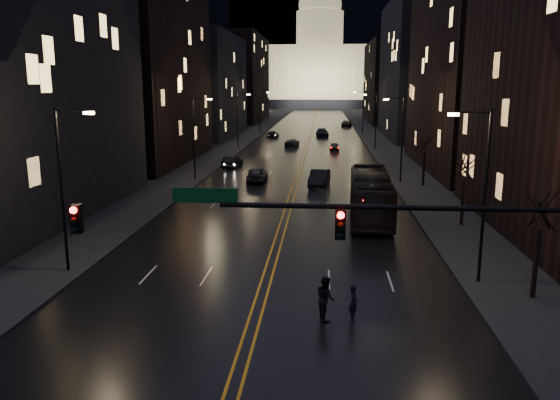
% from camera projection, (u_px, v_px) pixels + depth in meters
% --- Properties ---
extents(ground, '(900.00, 900.00, 0.00)m').
position_uv_depth(ground, '(238.00, 375.00, 19.38)').
color(ground, black).
rests_on(ground, ground).
extents(road, '(20.00, 320.00, 0.02)m').
position_uv_depth(road, '(314.00, 124.00, 146.20)').
color(road, black).
rests_on(road, ground).
extents(sidewalk_left, '(8.00, 320.00, 0.16)m').
position_uv_depth(sidewalk_left, '(262.00, 123.00, 147.29)').
color(sidewalk_left, black).
rests_on(sidewalk_left, ground).
extents(sidewalk_right, '(8.00, 320.00, 0.16)m').
position_uv_depth(sidewalk_right, '(366.00, 124.00, 145.07)').
color(sidewalk_right, black).
rests_on(sidewalk_right, ground).
extents(center_line, '(0.62, 320.00, 0.01)m').
position_uv_depth(center_line, '(314.00, 124.00, 146.19)').
color(center_line, orange).
rests_on(center_line, road).
extents(building_left_near, '(12.00, 28.00, 22.00)m').
position_uv_depth(building_left_near, '(1.00, 73.00, 40.24)').
color(building_left_near, black).
rests_on(building_left_near, ground).
extents(building_left_mid, '(12.00, 30.00, 28.00)m').
position_uv_depth(building_left_mid, '(141.00, 55.00, 70.84)').
color(building_left_mid, black).
rests_on(building_left_mid, ground).
extents(building_left_far, '(12.00, 34.00, 20.00)m').
position_uv_depth(building_left_far, '(205.00, 86.00, 108.73)').
color(building_left_far, black).
rests_on(building_left_far, ground).
extents(building_left_dist, '(12.00, 40.00, 24.00)m').
position_uv_depth(building_left_dist, '(241.00, 79.00, 155.15)').
color(building_left_dist, black).
rests_on(building_left_dist, ground).
extents(building_right_tall, '(12.00, 30.00, 38.00)m').
position_uv_depth(building_right_tall, '(484.00, 6.00, 62.60)').
color(building_right_tall, black).
rests_on(building_right_tall, ground).
extents(building_right_mid, '(12.00, 34.00, 26.00)m').
position_uv_depth(building_right_mid, '(420.00, 70.00, 104.80)').
color(building_right_mid, black).
rests_on(building_right_mid, ground).
extents(building_right_dist, '(12.00, 40.00, 22.00)m').
position_uv_depth(building_right_dist, '(390.00, 82.00, 152.03)').
color(building_right_dist, black).
rests_on(building_right_dist, ground).
extents(mountain_ridge, '(520.00, 60.00, 130.00)m').
position_uv_depth(mountain_ridge, '(381.00, 4.00, 373.56)').
color(mountain_ridge, black).
rests_on(mountain_ridge, ground).
extents(capitol, '(90.00, 50.00, 58.50)m').
position_uv_depth(capitol, '(319.00, 71.00, 259.73)').
color(capitol, black).
rests_on(capitol, ground).
extents(traffic_signal, '(17.29, 0.45, 7.00)m').
position_uv_depth(traffic_signal, '(414.00, 240.00, 17.86)').
color(traffic_signal, black).
rests_on(traffic_signal, ground).
extents(streetlamp_right_near, '(2.13, 0.25, 9.00)m').
position_uv_depth(streetlamp_right_near, '(482.00, 188.00, 27.24)').
color(streetlamp_right_near, black).
rests_on(streetlamp_right_near, ground).
extents(streetlamp_left_near, '(2.13, 0.25, 9.00)m').
position_uv_depth(streetlamp_left_near, '(64.00, 182.00, 28.95)').
color(streetlamp_left_near, black).
rests_on(streetlamp_left_near, ground).
extents(streetlamp_right_mid, '(2.13, 0.25, 9.00)m').
position_uv_depth(streetlamp_right_mid, '(401.00, 135.00, 56.50)').
color(streetlamp_right_mid, black).
rests_on(streetlamp_right_mid, ground).
extents(streetlamp_left_mid, '(2.13, 0.25, 9.00)m').
position_uv_depth(streetlamp_left_mid, '(195.00, 133.00, 58.21)').
color(streetlamp_left_mid, black).
rests_on(streetlamp_left_mid, ground).
extents(streetlamp_right_far, '(2.13, 0.25, 9.00)m').
position_uv_depth(streetlamp_right_far, '(375.00, 118.00, 85.77)').
color(streetlamp_right_far, black).
rests_on(streetlamp_right_far, ground).
extents(streetlamp_left_far, '(2.13, 0.25, 9.00)m').
position_uv_depth(streetlamp_left_far, '(239.00, 117.00, 87.48)').
color(streetlamp_left_far, black).
rests_on(streetlamp_left_far, ground).
extents(streetlamp_right_dist, '(2.13, 0.25, 9.00)m').
position_uv_depth(streetlamp_right_dist, '(362.00, 110.00, 115.03)').
color(streetlamp_right_dist, black).
rests_on(streetlamp_right_dist, ground).
extents(streetlamp_left_dist, '(2.13, 0.25, 9.00)m').
position_uv_depth(streetlamp_left_dist, '(260.00, 110.00, 116.74)').
color(streetlamp_left_dist, black).
rests_on(streetlamp_left_dist, ground).
extents(tree_right_near, '(2.40, 2.40, 6.65)m').
position_uv_depth(tree_right_near, '(541.00, 208.00, 25.23)').
color(tree_right_near, black).
rests_on(tree_right_near, ground).
extents(tree_right_mid, '(2.40, 2.40, 6.65)m').
position_uv_depth(tree_right_mid, '(465.00, 165.00, 38.89)').
color(tree_right_mid, black).
rests_on(tree_right_mid, ground).
extents(tree_right_far, '(2.40, 2.40, 6.65)m').
position_uv_depth(tree_right_far, '(425.00, 142.00, 54.50)').
color(tree_right_far, black).
rests_on(tree_right_far, ground).
extents(bus, '(3.56, 12.94, 3.57)m').
position_uv_depth(bus, '(370.00, 195.00, 42.21)').
color(bus, black).
rests_on(bus, ground).
extents(oncoming_car_a, '(1.99, 4.89, 1.67)m').
position_uv_depth(oncoming_car_a, '(257.00, 174.00, 58.19)').
color(oncoming_car_a, black).
rests_on(oncoming_car_a, ground).
extents(oncoming_car_b, '(2.12, 4.71, 1.50)m').
position_uv_depth(oncoming_car_b, '(232.00, 162.00, 68.13)').
color(oncoming_car_b, black).
rests_on(oncoming_car_b, ground).
extents(oncoming_car_c, '(2.38, 4.69, 1.27)m').
position_uv_depth(oncoming_car_c, '(292.00, 142.00, 92.64)').
color(oncoming_car_c, black).
rests_on(oncoming_car_c, ground).
extents(oncoming_car_d, '(2.20, 4.91, 1.40)m').
position_uv_depth(oncoming_car_d, '(273.00, 134.00, 107.36)').
color(oncoming_car_d, black).
rests_on(oncoming_car_d, ground).
extents(receding_car_a, '(2.31, 5.31, 1.70)m').
position_uv_depth(receding_car_a, '(319.00, 178.00, 55.62)').
color(receding_car_a, black).
rests_on(receding_car_a, ground).
extents(receding_car_b, '(1.63, 3.80, 1.28)m').
position_uv_depth(receding_car_b, '(334.00, 147.00, 85.98)').
color(receding_car_b, black).
rests_on(receding_car_b, ground).
extents(receding_car_c, '(2.80, 5.78, 1.62)m').
position_uv_depth(receding_car_c, '(322.00, 133.00, 109.90)').
color(receding_car_c, black).
rests_on(receding_car_c, ground).
extents(receding_car_d, '(2.90, 5.66, 1.53)m').
position_uv_depth(receding_car_d, '(347.00, 124.00, 137.16)').
color(receding_car_d, black).
rests_on(receding_car_d, ground).
extents(pedestrian_a, '(0.48, 0.65, 1.63)m').
position_uv_depth(pedestrian_a, '(354.00, 303.00, 23.75)').
color(pedestrian_a, black).
rests_on(pedestrian_a, ground).
extents(pedestrian_b, '(0.81, 1.08, 1.98)m').
position_uv_depth(pedestrian_b, '(326.00, 298.00, 23.81)').
color(pedestrian_b, black).
rests_on(pedestrian_b, ground).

